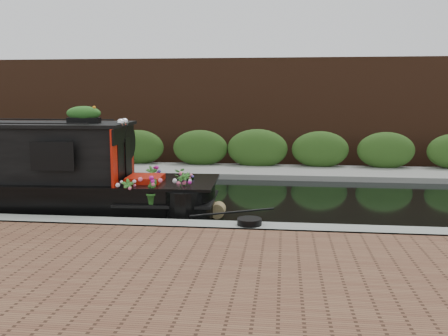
# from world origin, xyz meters

# --- Properties ---
(ground) EXTENTS (80.00, 80.00, 0.00)m
(ground) POSITION_xyz_m (0.00, 0.00, 0.00)
(ground) COLOR black
(ground) RESTS_ON ground
(near_bank_coping) EXTENTS (40.00, 0.60, 0.50)m
(near_bank_coping) POSITION_xyz_m (0.00, -3.30, 0.00)
(near_bank_coping) COLOR gray
(near_bank_coping) RESTS_ON ground
(near_bank_pavers) EXTENTS (40.00, 7.00, 0.50)m
(near_bank_pavers) POSITION_xyz_m (0.00, -7.00, 0.00)
(near_bank_pavers) COLOR brown
(near_bank_pavers) RESTS_ON ground
(far_bank_path) EXTENTS (40.00, 2.40, 0.34)m
(far_bank_path) POSITION_xyz_m (0.00, 4.20, 0.00)
(far_bank_path) COLOR gray
(far_bank_path) RESTS_ON ground
(far_hedge) EXTENTS (40.00, 1.10, 2.80)m
(far_hedge) POSITION_xyz_m (0.00, 5.10, 0.00)
(far_hedge) COLOR #2B4E1A
(far_hedge) RESTS_ON ground
(far_brick_wall) EXTENTS (40.00, 1.00, 8.00)m
(far_brick_wall) POSITION_xyz_m (0.00, 7.20, 0.00)
(far_brick_wall) COLOR #4A2919
(far_brick_wall) RESTS_ON ground
(rope_fender) EXTENTS (0.32, 0.35, 0.32)m
(rope_fender) POSITION_xyz_m (1.68, -1.78, 0.16)
(rope_fender) COLOR olive
(rope_fender) RESTS_ON ground
(coiled_mooring_rope) EXTENTS (0.46, 0.46, 0.12)m
(coiled_mooring_rope) POSITION_xyz_m (2.47, -3.26, 0.31)
(coiled_mooring_rope) COLOR black
(coiled_mooring_rope) RESTS_ON near_bank_coping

